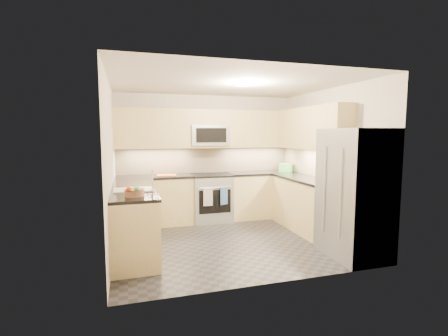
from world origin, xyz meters
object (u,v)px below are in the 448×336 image
refrigerator (355,194)px  utensil_bowl (286,168)px  gas_range (211,198)px  cutting_board (167,175)px  microwave (209,135)px  fruit_basket (134,193)px

refrigerator → utensil_bowl: size_ratio=6.24×
gas_range → cutting_board: (-0.86, 0.02, 0.49)m
refrigerator → utensil_bowl: bearing=86.0°
microwave → refrigerator: microwave is taller
gas_range → cutting_board: size_ratio=2.53×
cutting_board → utensil_bowl: bearing=-1.5°
gas_range → refrigerator: (1.45, -2.43, 0.45)m
gas_range → fruit_basket: size_ratio=3.74×
refrigerator → fruit_basket: bearing=170.9°
cutting_board → microwave: bearing=6.9°
refrigerator → fruit_basket: refrigerator is taller
fruit_basket → utensil_bowl: bearing=31.6°
refrigerator → microwave: bearing=119.6°
microwave → utensil_bowl: 1.76m
utensil_bowl → cutting_board: utensil_bowl is taller
refrigerator → fruit_basket: size_ratio=7.39×
microwave → fruit_basket: microwave is taller
gas_range → microwave: size_ratio=1.20×
microwave → utensil_bowl: (1.62, -0.17, -0.68)m
fruit_basket → refrigerator: bearing=-9.1°
gas_range → utensil_bowl: size_ratio=3.15×
refrigerator → utensil_bowl: 2.39m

